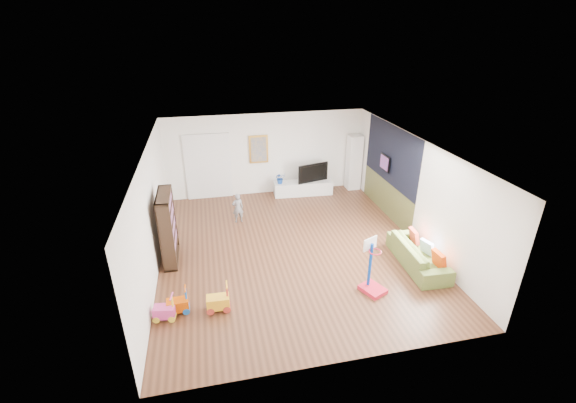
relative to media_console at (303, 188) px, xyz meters
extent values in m
cube|color=brown|center=(-1.16, -3.31, -0.23)|extent=(6.50, 7.50, 0.00)
cube|color=white|center=(-1.16, -3.31, 2.47)|extent=(6.50, 7.50, 0.00)
cube|color=white|center=(-1.16, 0.44, 1.12)|extent=(6.50, 0.00, 2.70)
cube|color=white|center=(-1.16, -7.06, 1.12)|extent=(6.50, 0.00, 2.70)
cube|color=white|center=(-4.41, -3.31, 1.12)|extent=(0.00, 7.50, 2.70)
cube|color=white|center=(2.09, -3.31, 1.12)|extent=(0.00, 7.50, 2.70)
cube|color=black|center=(2.08, -1.91, 1.62)|extent=(0.01, 3.20, 1.70)
cube|color=brown|center=(2.08, -1.91, 0.27)|extent=(0.01, 3.20, 1.00)
cube|color=white|center=(-3.06, 0.40, 0.82)|extent=(1.45, 0.06, 2.10)
cube|color=gold|center=(-1.41, 0.40, 1.32)|extent=(0.62, 0.06, 0.92)
cube|color=#7F3F8C|center=(2.01, -1.71, 1.32)|extent=(0.04, 0.56, 0.46)
cube|color=silver|center=(0.00, 0.00, 0.00)|extent=(1.98, 0.59, 0.46)
cube|color=white|center=(1.82, 0.17, 0.71)|extent=(0.44, 0.44, 1.88)
cube|color=#322115|center=(-4.12, -3.13, 0.64)|extent=(0.31, 1.18, 1.73)
imported|color=olive|center=(1.62, -4.66, 0.06)|extent=(0.85, 1.99, 0.57)
cube|color=red|center=(0.17, -5.38, 0.39)|extent=(0.60, 0.65, 1.24)
cube|color=yellow|center=(-3.11, -5.27, 0.07)|extent=(0.46, 0.29, 0.60)
cube|color=#CD4B03|center=(-3.89, -5.17, 0.05)|extent=(0.43, 0.28, 0.56)
cube|color=#DA3B8E|center=(-4.14, -5.31, 0.04)|extent=(0.44, 0.31, 0.54)
imported|color=slate|center=(-2.33, -1.54, 0.21)|extent=(0.35, 0.26, 0.88)
imported|color=black|center=(0.29, 0.03, 0.54)|extent=(1.09, 0.42, 0.63)
imported|color=#123E94|center=(-0.78, 0.02, 0.41)|extent=(0.37, 0.33, 0.37)
cube|color=red|center=(1.80, -5.19, 0.22)|extent=(0.13, 0.40, 0.40)
cube|color=white|center=(1.82, -4.65, 0.22)|extent=(0.19, 0.36, 0.35)
cube|color=#B43326|center=(1.79, -4.10, 0.22)|extent=(0.12, 0.37, 0.36)
camera|label=1|loc=(-3.06, -11.55, 5.01)|focal=24.00mm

